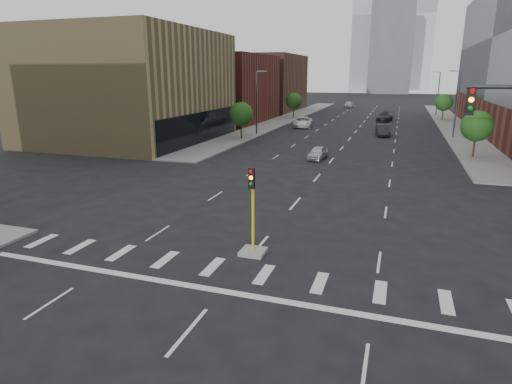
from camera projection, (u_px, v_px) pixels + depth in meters
The scene contains 22 objects.
ground at pixel (158, 367), 13.02m from camera, with size 400.00×400.00×0.00m, color black.
sidewalk_left_far at pixel (287, 118), 85.22m from camera, with size 5.00×92.00×0.15m, color gray.
sidewalk_right_far at pixel (451, 124), 76.04m from camera, with size 5.00×92.00×0.15m, color gray.
building_left_mid at pixel (131, 87), 56.12m from camera, with size 20.00×24.00×14.00m, color #998456.
building_left_far_a at pixel (213, 88), 80.15m from camera, with size 20.00×22.00×12.00m, color brown.
building_left_far_b at pixel (257, 83), 103.78m from camera, with size 20.00×24.00×13.00m, color brown.
tower_left at pixel (378, 17), 207.18m from camera, with size 22.00×22.00×70.00m, color #B2B7BC.
tower_right at pixel (416, 15), 236.90m from camera, with size 20.00×20.00×80.00m, color #B2B7BC.
tower_mid at pixel (392, 43), 189.93m from camera, with size 18.00×18.00×44.00m, color slate.
median_traffic_signal at pixel (253, 236), 20.96m from camera, with size 1.20×1.20×4.40m.
streetlight_right_a at pixel (456, 102), 57.85m from camera, with size 1.60×0.22×9.07m.
streetlight_right_b at pixel (438, 92), 89.83m from camera, with size 1.60×0.22×9.07m.
streetlight_left at pixel (257, 100), 61.48m from camera, with size 1.60×0.22×9.07m.
tree_left_near at pixel (241, 114), 57.52m from camera, with size 3.20×3.20×4.85m.
tree_left_far at pixel (294, 101), 84.94m from camera, with size 3.20×3.20×4.85m.
tree_right_near at pixel (477, 126), 44.39m from camera, with size 3.20×3.20×4.85m.
tree_right_far at pixel (444, 102), 80.94m from camera, with size 3.20×3.20×4.85m.
car_near_left at pixel (318, 153), 44.66m from camera, with size 1.56×3.88×1.32m, color #B3B2B7.
car_mid_right at pixel (383, 130), 61.35m from camera, with size 1.68×4.81×1.58m, color black.
car_far_left at pixel (303, 122), 71.33m from camera, with size 2.81×6.10×1.70m, color white.
car_deep_right at pixel (385, 117), 80.46m from camera, with size 2.38×5.85×1.70m, color black.
car_distant at pixel (349, 105), 112.85m from camera, with size 1.92×4.77×1.62m, color #B5B4B9.
Camera 1 is at (6.38, -9.59, 8.63)m, focal length 30.00 mm.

